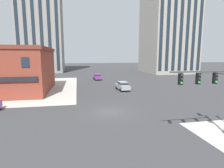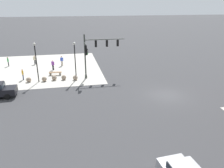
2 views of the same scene
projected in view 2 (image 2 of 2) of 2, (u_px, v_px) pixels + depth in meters
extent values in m
plane|color=#38383A|center=(167.00, 95.00, 24.96)|extent=(320.00, 320.00, 0.00)
cube|color=#B7B2A8|center=(37.00, 68.00, 35.31)|extent=(20.00, 19.00, 0.02)
cylinder|color=#383D38|center=(86.00, 76.00, 30.56)|extent=(0.32, 0.32, 0.50)
cylinder|color=#383D38|center=(85.00, 57.00, 29.56)|extent=(0.20, 0.20, 6.14)
cylinder|color=#383D38|center=(105.00, 39.00, 29.25)|extent=(5.47, 0.12, 0.12)
cylinder|color=#383D38|center=(85.00, 43.00, 28.03)|extent=(0.11, 1.80, 0.11)
cube|color=black|center=(96.00, 44.00, 29.22)|extent=(0.28, 0.28, 0.90)
sphere|color=#282828|center=(96.00, 41.00, 29.27)|extent=(0.18, 0.18, 0.18)
sphere|color=#282828|center=(96.00, 44.00, 29.37)|extent=(0.18, 0.18, 0.18)
sphere|color=green|center=(96.00, 46.00, 29.47)|extent=(0.18, 0.18, 0.18)
cube|color=black|center=(107.00, 43.00, 29.50)|extent=(0.28, 0.28, 0.90)
sphere|color=#282828|center=(107.00, 41.00, 29.55)|extent=(0.18, 0.18, 0.18)
sphere|color=#282828|center=(107.00, 43.00, 29.65)|extent=(0.18, 0.18, 0.18)
sphere|color=green|center=(107.00, 45.00, 29.75)|extent=(0.18, 0.18, 0.18)
cube|color=black|center=(118.00, 43.00, 29.78)|extent=(0.28, 0.28, 0.90)
sphere|color=#282828|center=(117.00, 41.00, 29.83)|extent=(0.18, 0.18, 0.18)
sphere|color=#282828|center=(117.00, 43.00, 29.93)|extent=(0.18, 0.18, 0.18)
sphere|color=green|center=(117.00, 45.00, 30.03)|extent=(0.18, 0.18, 0.18)
cube|color=black|center=(86.00, 52.00, 29.35)|extent=(0.28, 0.28, 0.90)
sphere|color=#282828|center=(87.00, 50.00, 29.28)|extent=(0.18, 0.18, 0.18)
sphere|color=#282828|center=(88.00, 52.00, 29.38)|extent=(0.18, 0.18, 0.18)
sphere|color=green|center=(88.00, 54.00, 29.48)|extent=(0.18, 0.18, 0.18)
cube|color=black|center=(86.00, 49.00, 27.49)|extent=(0.28, 0.28, 0.90)
sphere|color=#282828|center=(86.00, 46.00, 27.54)|extent=(0.18, 0.18, 0.18)
sphere|color=#282828|center=(86.00, 49.00, 27.64)|extent=(0.18, 0.18, 0.18)
sphere|color=green|center=(86.00, 51.00, 27.73)|extent=(0.18, 0.18, 0.18)
sphere|color=gray|center=(75.00, 78.00, 29.82)|extent=(0.66, 0.66, 0.66)
sphere|color=gray|center=(64.00, 77.00, 29.91)|extent=(0.66, 0.66, 0.66)
sphere|color=gray|center=(54.00, 78.00, 29.75)|extent=(0.66, 0.66, 0.66)
sphere|color=gray|center=(44.00, 79.00, 29.28)|extent=(0.66, 0.66, 0.66)
sphere|color=gray|center=(29.00, 80.00, 29.03)|extent=(0.66, 0.66, 0.66)
cube|color=#8E6B4C|center=(55.00, 72.00, 31.74)|extent=(1.84, 0.66, 0.10)
cube|color=gray|center=(60.00, 74.00, 31.89)|extent=(0.28, 0.43, 0.39)
cube|color=gray|center=(51.00, 74.00, 31.76)|extent=(0.28, 0.43, 0.39)
cylinder|color=black|center=(53.00, 67.00, 34.31)|extent=(0.13, 0.13, 0.79)
cylinder|color=black|center=(54.00, 68.00, 34.24)|extent=(0.13, 0.13, 0.79)
cube|color=purple|center=(53.00, 63.00, 34.03)|extent=(0.39, 0.36, 0.56)
cylinder|color=purple|center=(52.00, 63.00, 34.11)|extent=(0.09, 0.09, 0.53)
cylinder|color=purple|center=(54.00, 63.00, 33.93)|extent=(0.09, 0.09, 0.53)
sphere|color=beige|center=(53.00, 61.00, 33.89)|extent=(0.21, 0.21, 0.21)
cylinder|color=gray|center=(63.00, 63.00, 36.58)|extent=(0.13, 0.13, 0.82)
cylinder|color=gray|center=(61.00, 63.00, 36.54)|extent=(0.13, 0.13, 0.82)
cube|color=blue|center=(62.00, 59.00, 36.31)|extent=(0.35, 0.22, 0.58)
cylinder|color=blue|center=(63.00, 59.00, 36.35)|extent=(0.09, 0.09, 0.55)
cylinder|color=blue|center=(60.00, 59.00, 36.25)|extent=(0.09, 0.09, 0.55)
sphere|color=#997051|center=(61.00, 57.00, 36.16)|extent=(0.22, 0.22, 0.22)
cylinder|color=#232847|center=(23.00, 77.00, 29.94)|extent=(0.13, 0.13, 0.76)
cylinder|color=#232847|center=(23.00, 77.00, 29.79)|extent=(0.13, 0.13, 0.76)
cube|color=gold|center=(23.00, 73.00, 29.63)|extent=(0.29, 0.38, 0.54)
cylinder|color=gold|center=(22.00, 72.00, 29.81)|extent=(0.09, 0.09, 0.51)
cylinder|color=gold|center=(23.00, 73.00, 29.44)|extent=(0.09, 0.09, 0.51)
sphere|color=tan|center=(22.00, 70.00, 29.49)|extent=(0.21, 0.21, 0.21)
cylinder|color=#333333|center=(36.00, 62.00, 37.44)|extent=(0.13, 0.13, 0.76)
cylinder|color=#333333|center=(35.00, 62.00, 37.45)|extent=(0.13, 0.13, 0.76)
cube|color=beige|center=(35.00, 58.00, 37.21)|extent=(0.38, 0.28, 0.54)
cylinder|color=beige|center=(36.00, 58.00, 37.19)|extent=(0.09, 0.09, 0.51)
cylinder|color=beige|center=(33.00, 58.00, 37.22)|extent=(0.09, 0.09, 0.51)
sphere|color=tan|center=(34.00, 56.00, 37.07)|extent=(0.21, 0.21, 0.21)
cylinder|color=black|center=(9.00, 64.00, 36.19)|extent=(0.13, 0.13, 0.77)
cylinder|color=black|center=(8.00, 64.00, 36.33)|extent=(0.13, 0.13, 0.77)
cube|color=green|center=(8.00, 60.00, 36.03)|extent=(0.31, 0.39, 0.55)
cylinder|color=green|center=(8.00, 60.00, 35.84)|extent=(0.09, 0.09, 0.52)
cylinder|color=green|center=(8.00, 60.00, 36.20)|extent=(0.09, 0.09, 0.52)
sphere|color=brown|center=(7.00, 58.00, 35.89)|extent=(0.21, 0.21, 0.21)
cylinder|color=black|center=(75.00, 63.00, 29.21)|extent=(0.14, 0.14, 4.85)
sphere|color=white|center=(74.00, 43.00, 28.29)|extent=(0.36, 0.36, 0.36)
cylinder|color=black|center=(37.00, 64.00, 28.33)|extent=(0.14, 0.14, 4.93)
sphere|color=white|center=(34.00, 44.00, 27.40)|extent=(0.36, 0.36, 0.36)
cylinder|color=black|center=(11.00, 91.00, 25.34)|extent=(0.64, 0.23, 0.64)
cylinder|color=black|center=(7.00, 97.00, 23.81)|extent=(0.64, 0.23, 0.64)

